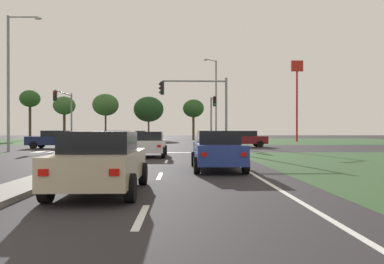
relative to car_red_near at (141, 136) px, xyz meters
name	(u,v)px	position (x,y,z in m)	size (l,w,h in m)	color
ground_plane	(134,148)	(2.41, -27.77, -0.82)	(200.00, 200.00, 0.00)	#282628
grass_verge_far_right	(313,141)	(27.91, -3.27, -0.81)	(35.00, 35.00, 0.01)	#2D4C28
median_island_near	(73,169)	(2.41, -46.77, -0.75)	(1.20, 22.00, 0.14)	gray
median_island_far	(154,140)	(2.41, -2.77, -0.75)	(1.20, 36.00, 0.14)	gray
lane_dash_near	(141,216)	(5.91, -54.58, -0.81)	(0.14, 2.00, 0.01)	silver
lane_dash_second	(160,176)	(5.91, -48.58, -0.81)	(0.14, 2.00, 0.01)	silver
lane_dash_third	(166,162)	(5.91, -42.58, -0.81)	(0.14, 2.00, 0.01)	silver
edge_line_right	(242,168)	(9.26, -45.77, -0.81)	(0.14, 24.00, 0.01)	silver
stop_bar_near	(175,153)	(6.21, -34.77, -0.81)	(6.40, 0.50, 0.01)	silver
crosswalk_bar_near	(41,151)	(-3.99, -32.97, -0.81)	(0.70, 2.80, 0.01)	silver
crosswalk_bar_second	(57,151)	(-2.84, -32.97, -0.81)	(0.70, 2.80, 0.01)	silver
crosswalk_bar_third	(72,151)	(-1.69, -32.97, -0.81)	(0.70, 2.80, 0.01)	silver
crosswalk_bar_fourth	(87,151)	(-0.54, -32.97, -0.81)	(0.70, 2.80, 0.01)	silver
crosswalk_bar_fifth	(102,151)	(0.61, -32.97, -0.81)	(0.70, 2.80, 0.01)	silver
crosswalk_bar_sixth	(117,151)	(1.76, -32.97, -0.81)	(0.70, 2.80, 0.01)	silver
car_red_near	(141,136)	(0.00, 0.00, 0.00)	(1.97, 4.33, 1.60)	#A31919
car_blue_second	(217,150)	(8.12, -46.52, -0.01)	(2.01, 4.58, 1.57)	navy
car_teal_third	(119,140)	(1.29, -29.42, -0.01)	(4.54, 2.06, 1.58)	#19565B
car_beige_fourth	(101,161)	(4.62, -51.91, -0.02)	(2.05, 4.23, 1.55)	#BCAD8E
car_maroon_fifth	(244,139)	(12.86, -25.56, -0.01)	(4.51, 2.09, 1.59)	maroon
car_navy_sixth	(54,139)	(-4.73, -27.98, 0.00)	(4.56, 2.07, 1.61)	#161E47
car_white_seventh	(150,144)	(4.78, -38.90, -0.04)	(1.94, 4.23, 1.53)	silver
traffic_signal_far_left	(66,108)	(-5.19, -23.20, 3.14)	(0.32, 5.55, 5.67)	gray
traffic_signal_near_right	(201,101)	(8.15, -34.37, 3.00)	(5.06, 0.32, 5.49)	gray
traffic_signal_far_right	(212,112)	(10.01, -22.74, 2.81)	(0.32, 4.27, 5.27)	gray
street_lamp_second	(11,76)	(-6.12, -33.32, 4.89)	(2.65, 0.33, 10.25)	gray
street_lamp_third	(215,97)	(11.02, -15.18, 4.99)	(1.81, 1.68, 10.50)	gray
fastfood_pole_sign	(297,83)	(24.04, -7.13, 7.96)	(1.80, 0.40, 12.08)	red
treeline_near	(30,99)	(-19.59, 3.39, 6.28)	(3.46, 3.46, 8.70)	#423323
treeline_second	(64,106)	(-13.31, 2.27, 5.07)	(3.72, 3.72, 7.54)	#423323
treeline_third	(106,105)	(-5.95, 0.71, 5.15)	(4.35, 4.35, 7.84)	#423323
treeline_fourth	(149,109)	(0.99, 4.03, 4.63)	(5.29, 5.29, 7.71)	#423323
treeline_fifth	(193,109)	(8.86, 1.23, 4.58)	(3.61, 3.61, 6.98)	#423323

